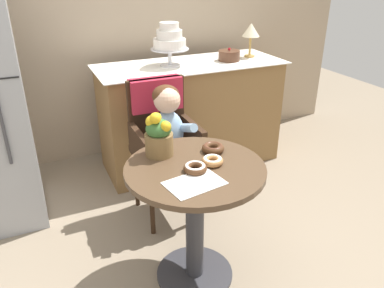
{
  "coord_description": "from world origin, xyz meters",
  "views": [
    {
      "loc": [
        -0.7,
        -1.54,
        1.65
      ],
      "look_at": [
        0.05,
        0.15,
        0.77
      ],
      "focal_mm": 35.73,
      "sensor_mm": 36.0,
      "label": 1
    }
  ],
  "objects": [
    {
      "name": "tiered_cake_stand",
      "position": [
        0.37,
        1.3,
        1.1
      ],
      "size": [
        0.3,
        0.3,
        0.34
      ],
      "color": "silver",
      "rests_on": "display_counter"
    },
    {
      "name": "seated_child",
      "position": [
        0.08,
        0.58,
        0.68
      ],
      "size": [
        0.27,
        0.32,
        0.73
      ],
      "color": "#8CADCC",
      "rests_on": "ground"
    },
    {
      "name": "donut_mid",
      "position": [
        0.16,
        0.11,
        0.74
      ],
      "size": [
        0.12,
        0.12,
        0.04
      ],
      "color": "#4C2D19",
      "rests_on": "cafe_table"
    },
    {
      "name": "display_counter",
      "position": [
        0.55,
        1.3,
        0.45
      ],
      "size": [
        1.56,
        0.62,
        0.9
      ],
      "color": "olive",
      "rests_on": "ground"
    },
    {
      "name": "round_layer_cake",
      "position": [
        0.89,
        1.27,
        0.94
      ],
      "size": [
        0.18,
        0.18,
        0.11
      ],
      "color": "#4C2D1E",
      "rests_on": "display_counter"
    },
    {
      "name": "paper_napkin",
      "position": [
        -0.07,
        -0.15,
        0.72
      ],
      "size": [
        0.29,
        0.22,
        0.0
      ],
      "primitive_type": "cube",
      "rotation": [
        0.0,
        0.0,
        0.17
      ],
      "color": "white",
      "rests_on": "cafe_table"
    },
    {
      "name": "ground_plane",
      "position": [
        0.0,
        0.0,
        0.0
      ],
      "size": [
        8.0,
        8.0,
        0.0
      ],
      "primitive_type": "plane",
      "color": "gray"
    },
    {
      "name": "donut_side",
      "position": [
        -0.02,
        -0.05,
        0.74
      ],
      "size": [
        0.12,
        0.12,
        0.04
      ],
      "color": "#4C2D19",
      "rests_on": "cafe_table"
    },
    {
      "name": "wicker_chair",
      "position": [
        0.08,
        0.74,
        0.64
      ],
      "size": [
        0.42,
        0.45,
        0.95
      ],
      "rotation": [
        0.0,
        0.0,
        -0.05
      ],
      "color": "#332114",
      "rests_on": "ground"
    },
    {
      "name": "cafe_table",
      "position": [
        0.0,
        0.0,
        0.51
      ],
      "size": [
        0.72,
        0.72,
        0.72
      ],
      "color": "#4C3826",
      "rests_on": "ground"
    },
    {
      "name": "back_wall",
      "position": [
        0.0,
        1.85,
        1.35
      ],
      "size": [
        4.8,
        0.1,
        2.7
      ],
      "primitive_type": "cube",
      "color": "tan",
      "rests_on": "ground"
    },
    {
      "name": "donut_front",
      "position": [
        0.09,
        -0.01,
        0.74
      ],
      "size": [
        0.11,
        0.11,
        0.04
      ],
      "color": "#AD7542",
      "rests_on": "cafe_table"
    },
    {
      "name": "table_lamp",
      "position": [
        1.12,
        1.32,
        1.12
      ],
      "size": [
        0.15,
        0.15,
        0.28
      ],
      "color": "#B28C47",
      "rests_on": "display_counter"
    },
    {
      "name": "flower_vase",
      "position": [
        -0.12,
        0.2,
        0.83
      ],
      "size": [
        0.15,
        0.15,
        0.25
      ],
      "color": "brown",
      "rests_on": "cafe_table"
    }
  ]
}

